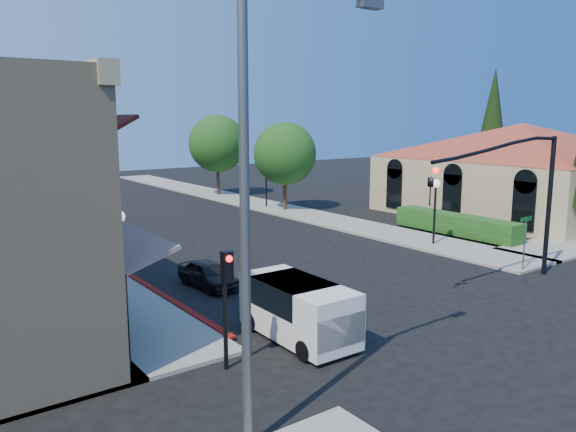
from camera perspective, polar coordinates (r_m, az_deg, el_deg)
ground at (r=19.93m, az=16.76°, el=-10.32°), size 120.00×120.00×0.00m
sidewalk_left at (r=39.20m, az=-26.26°, el=-0.94°), size 3.50×50.00×0.12m
sidewalk_right at (r=45.45m, az=-4.06°, el=1.44°), size 3.50×50.00×0.12m
curb_red_strip at (r=21.86m, az=-12.38°, el=-8.31°), size 0.25×10.00×0.06m
mission_building at (r=43.55m, az=22.54°, el=5.22°), size 30.12×30.12×6.40m
hedge at (r=34.19m, az=16.65°, el=-1.89°), size 1.40×8.00×1.10m
conifer_far at (r=52.02m, az=20.07°, el=8.91°), size 3.20×3.20×11.00m
street_tree_a at (r=40.91m, az=-0.32°, el=6.34°), size 4.56×4.56×6.48m
street_tree_b at (r=49.34m, az=-7.19°, el=7.29°), size 4.94×4.94×7.02m
signal_mast_arm at (r=24.61m, az=22.74°, el=2.93°), size 8.01×0.39×6.00m
secondary_signal at (r=15.06m, az=-6.28°, el=-7.27°), size 0.28×0.42×3.32m
cobra_streetlight at (r=10.98m, az=-2.88°, el=2.13°), size 3.60×0.25×9.31m
street_name_sign at (r=26.72m, az=22.94°, el=-1.78°), size 0.80×0.06×2.50m
lamppost_left_near at (r=20.61m, az=-16.73°, el=-1.75°), size 0.44×0.44×3.57m
lamppost_left_far at (r=33.99m, az=-24.69°, el=2.23°), size 0.44×0.44×3.57m
lamppost_right_near at (r=30.64m, az=14.75°, el=2.06°), size 0.44×0.44×3.57m
lamppost_right_far at (r=42.49m, az=-2.23°, el=4.50°), size 0.44×0.44×3.57m
white_van at (r=17.39m, az=1.14°, el=-9.22°), size 1.88×4.13×1.82m
parked_car_a at (r=22.99m, az=-8.11°, el=-5.85°), size 1.51×3.27×1.09m
parked_car_b at (r=30.77m, az=-18.57°, el=-2.26°), size 1.32×3.31×1.07m
parked_car_c at (r=34.15m, az=-17.96°, el=-1.07°), size 1.70×3.69×1.05m
parked_car_d at (r=42.89m, az=-23.48°, el=0.75°), size 2.22×3.96×1.05m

